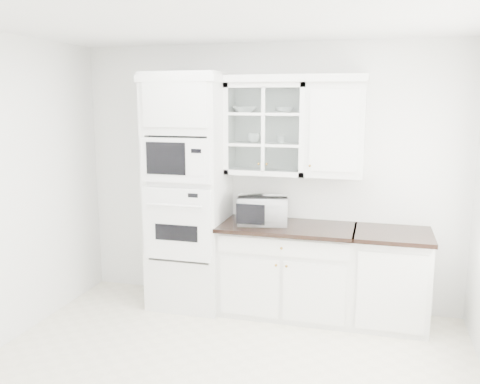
% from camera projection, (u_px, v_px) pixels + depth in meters
% --- Properties ---
extents(ground, '(4.00, 3.50, 0.01)m').
position_uv_depth(ground, '(216.00, 383.00, 3.88)').
color(ground, beige).
rests_on(ground, ground).
extents(room_shell, '(4.00, 3.50, 2.70)m').
position_uv_depth(room_shell, '(231.00, 146.00, 3.96)').
color(room_shell, white).
rests_on(room_shell, ground).
extents(oven_column, '(0.76, 0.68, 2.40)m').
position_uv_depth(oven_column, '(188.00, 192.00, 5.20)').
color(oven_column, silver).
rests_on(oven_column, ground).
extents(base_cabinet_run, '(1.32, 0.67, 0.92)m').
position_uv_depth(base_cabinet_run, '(287.00, 269.00, 5.09)').
color(base_cabinet_run, silver).
rests_on(base_cabinet_run, ground).
extents(extra_base_cabinet, '(0.72, 0.67, 0.92)m').
position_uv_depth(extra_base_cabinet, '(391.00, 278.00, 4.83)').
color(extra_base_cabinet, silver).
rests_on(extra_base_cabinet, ground).
extents(upper_cabinet_glass, '(0.80, 0.33, 0.90)m').
position_uv_depth(upper_cabinet_glass, '(267.00, 129.00, 5.04)').
color(upper_cabinet_glass, silver).
rests_on(upper_cabinet_glass, room_shell).
extents(upper_cabinet_solid, '(0.55, 0.33, 0.90)m').
position_uv_depth(upper_cabinet_solid, '(336.00, 130.00, 4.86)').
color(upper_cabinet_solid, silver).
rests_on(upper_cabinet_solid, room_shell).
extents(crown_molding, '(2.14, 0.38, 0.07)m').
position_uv_depth(crown_molding, '(256.00, 79.00, 4.95)').
color(crown_molding, white).
rests_on(crown_molding, room_shell).
extents(countertop_microwave, '(0.55, 0.49, 0.28)m').
position_uv_depth(countertop_microwave, '(263.00, 209.00, 5.04)').
color(countertop_microwave, white).
rests_on(countertop_microwave, base_cabinet_run).
extents(bowl_a, '(0.30, 0.30, 0.06)m').
position_uv_depth(bowl_a, '(245.00, 109.00, 5.05)').
color(bowl_a, white).
rests_on(bowl_a, upper_cabinet_glass).
extents(bowl_b, '(0.21, 0.21, 0.06)m').
position_uv_depth(bowl_b, '(284.00, 110.00, 4.97)').
color(bowl_b, white).
rests_on(bowl_b, upper_cabinet_glass).
extents(cup_a, '(0.12, 0.12, 0.10)m').
position_uv_depth(cup_a, '(254.00, 138.00, 5.11)').
color(cup_a, white).
rests_on(cup_a, upper_cabinet_glass).
extents(cup_b, '(0.09, 0.09, 0.08)m').
position_uv_depth(cup_b, '(281.00, 139.00, 5.03)').
color(cup_b, white).
rests_on(cup_b, upper_cabinet_glass).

